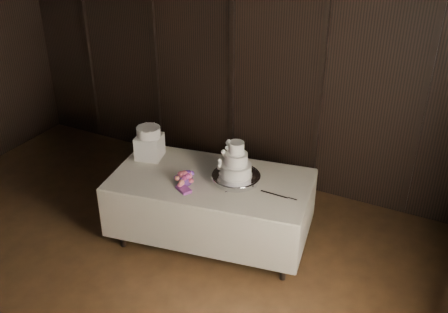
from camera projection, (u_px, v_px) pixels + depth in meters
display_table at (211, 207)px, 5.40m from camera, size 2.14×1.37×0.76m
cake_stand at (236, 179)px, 5.14m from camera, size 0.60×0.60×0.09m
wedding_cake at (233, 162)px, 5.05m from camera, size 0.34×0.30×0.36m
bouquet at (185, 178)px, 5.12m from camera, size 0.41×0.45×0.18m
box_pedestal at (150, 147)px, 5.57m from camera, size 0.32×0.32×0.25m
small_cake at (148, 132)px, 5.48m from camera, size 0.33×0.33×0.10m
cake_knife at (274, 194)px, 4.97m from camera, size 0.37×0.03×0.01m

